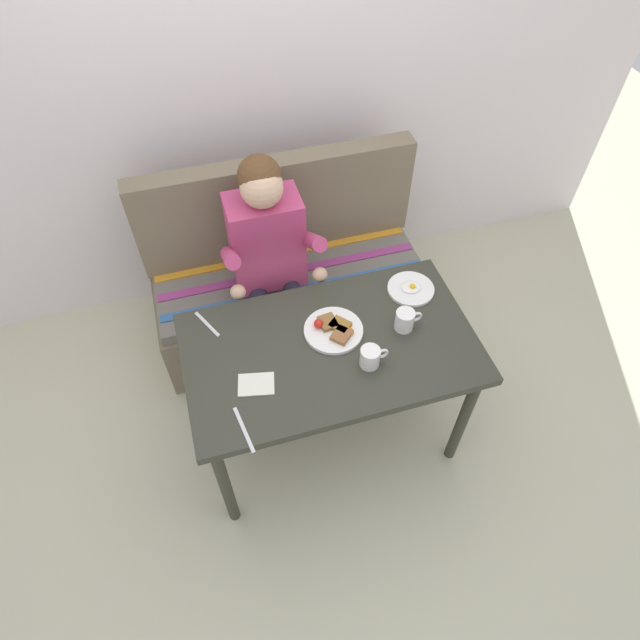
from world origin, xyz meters
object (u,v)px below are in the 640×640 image
at_px(coffee_mug_second, 371,357).
at_px(plate_eggs, 411,289).
at_px(fork, 207,324).
at_px(knife, 244,430).
at_px(plate_breakfast, 334,329).
at_px(napkin, 256,384).
at_px(couch, 288,283).
at_px(person, 270,254).
at_px(table, 330,357).
at_px(coffee_mug, 405,320).

bearing_deg(coffee_mug_second, plate_eggs, 46.30).
bearing_deg(fork, plate_eggs, -29.32).
bearing_deg(coffee_mug_second, knife, -164.74).
xyz_separation_m(plate_breakfast, coffee_mug_second, (0.09, -0.20, 0.03)).
bearing_deg(napkin, fork, 110.89).
distance_m(couch, person, 0.46).
height_order(table, fork, fork).
bearing_deg(coffee_mug_second, person, 108.43).
relative_size(table, plate_breakfast, 4.84).
distance_m(table, plate_eggs, 0.48).
bearing_deg(plate_breakfast, coffee_mug, -11.77).
xyz_separation_m(napkin, fork, (-0.14, 0.35, -0.00)).
bearing_deg(coffee_mug_second, couch, 97.89).
height_order(couch, plate_breakfast, couch).
relative_size(table, fork, 7.06).
bearing_deg(coffee_mug, fork, 162.54).
height_order(couch, coffee_mug, couch).
xyz_separation_m(plate_eggs, fork, (-0.90, 0.06, -0.01)).
distance_m(plate_eggs, coffee_mug, 0.22).
xyz_separation_m(coffee_mug, knife, (-0.74, -0.28, -0.05)).
height_order(plate_breakfast, knife, plate_breakfast).
distance_m(person, fork, 0.49).
xyz_separation_m(table, napkin, (-0.33, -0.10, 0.09)).
bearing_deg(coffee_mug, napkin, -170.93).
height_order(table, plate_breakfast, plate_breakfast).
bearing_deg(person, knife, -109.06).
bearing_deg(knife, table, 24.75).
bearing_deg(table, couch, 90.00).
height_order(plate_breakfast, fork, plate_breakfast).
bearing_deg(plate_breakfast, napkin, -155.81).
xyz_separation_m(coffee_mug_second, knife, (-0.54, -0.15, -0.04)).
height_order(coffee_mug, fork, coffee_mug).
distance_m(plate_breakfast, fork, 0.54).
relative_size(person, fork, 7.13).
xyz_separation_m(table, couch, (0.00, 0.76, -0.32)).
bearing_deg(fork, knife, -110.02).
bearing_deg(knife, plate_eggs, 20.02).
height_order(coffee_mug, knife, coffee_mug).
bearing_deg(plate_breakfast, table, -118.84).
relative_size(person, napkin, 8.67).
bearing_deg(person, table, -78.88).
height_order(plate_breakfast, napkin, plate_breakfast).
xyz_separation_m(person, coffee_mug_second, (0.24, -0.72, 0.04)).
bearing_deg(fork, couch, 22.06).
bearing_deg(table, plate_breakfast, 61.16).
height_order(table, person, person).
xyz_separation_m(plate_breakfast, fork, (-0.50, 0.19, -0.01)).
bearing_deg(person, fork, -136.26).
height_order(napkin, knife, napkin).
bearing_deg(napkin, person, 72.63).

